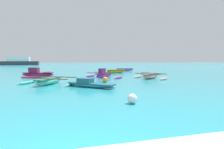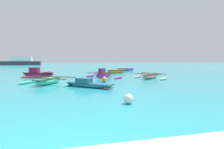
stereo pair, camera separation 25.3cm
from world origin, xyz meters
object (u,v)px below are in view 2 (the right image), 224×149
(moored_boat_1, at_px, (38,74))
(moored_boat_3, at_px, (116,71))
(moored_boat_2, at_px, (49,81))
(moored_boat_4, at_px, (89,84))
(moored_boat_6, at_px, (150,76))
(moored_boat_0, at_px, (126,70))
(mooring_buoy_0, at_px, (129,99))
(mooring_buoy_1, at_px, (104,80))
(moored_boat_5, at_px, (104,75))
(distant_ferry, at_px, (21,62))

(moored_boat_1, xyz_separation_m, moored_boat_3, (9.84, 3.28, -0.07))
(moored_boat_2, xyz_separation_m, moored_boat_4, (2.82, -2.04, -0.05))
(moored_boat_4, bearing_deg, moored_boat_3, 108.35)
(moored_boat_2, relative_size, moored_boat_6, 1.34)
(moored_boat_0, distance_m, moored_boat_1, 14.36)
(mooring_buoy_0, height_order, mooring_buoy_1, mooring_buoy_1)
(moored_boat_4, height_order, mooring_buoy_1, moored_boat_4)
(moored_boat_4, relative_size, mooring_buoy_0, 7.88)
(moored_boat_0, bearing_deg, moored_boat_5, -108.50)
(moored_boat_5, xyz_separation_m, moored_boat_6, (4.28, -1.99, -0.06))
(moored_boat_0, relative_size, moored_boat_1, 0.80)
(moored_boat_2, height_order, moored_boat_5, moored_boat_5)
(moored_boat_1, height_order, moored_boat_3, moored_boat_1)
(moored_boat_3, distance_m, mooring_buoy_1, 10.47)
(moored_boat_1, bearing_deg, distant_ferry, 120.38)
(mooring_buoy_0, relative_size, distant_ferry, 0.03)
(moored_boat_4, height_order, mooring_buoy_0, moored_boat_4)
(moored_boat_0, xyz_separation_m, moored_boat_2, (-10.46, -14.00, 0.01))
(moored_boat_2, height_order, distant_ferry, distant_ferry)
(moored_boat_2, height_order, moored_boat_4, moored_boat_4)
(moored_boat_1, relative_size, mooring_buoy_1, 8.11)
(mooring_buoy_0, xyz_separation_m, mooring_buoy_1, (0.28, 7.16, 0.02))
(moored_boat_3, height_order, moored_boat_5, moored_boat_5)
(moored_boat_2, bearing_deg, moored_boat_4, -98.58)
(moored_boat_3, bearing_deg, moored_boat_2, -136.55)
(moored_boat_2, xyz_separation_m, mooring_buoy_0, (4.04, -6.93, -0.05))
(moored_boat_2, bearing_deg, moored_boat_5, -24.38)
(moored_boat_6, distance_m, mooring_buoy_0, 10.22)
(moored_boat_2, distance_m, moored_boat_3, 12.79)
(moored_boat_0, bearing_deg, mooring_buoy_0, -96.82)
(distant_ferry, bearing_deg, mooring_buoy_0, -72.03)
(mooring_buoy_0, relative_size, mooring_buoy_1, 0.93)
(moored_boat_5, relative_size, moored_boat_6, 1.11)
(moored_boat_2, height_order, moored_boat_3, moored_boat_2)
(mooring_buoy_1, bearing_deg, moored_boat_5, 80.91)
(moored_boat_2, distance_m, moored_boat_5, 6.26)
(moored_boat_5, height_order, moored_boat_6, moored_boat_5)
(moored_boat_0, relative_size, moored_boat_4, 0.89)
(moored_boat_0, relative_size, mooring_buoy_1, 6.48)
(moored_boat_2, height_order, moored_boat_6, moored_boat_2)
(moored_boat_3, distance_m, moored_boat_6, 8.29)
(moored_boat_4, bearing_deg, mooring_buoy_0, -34.98)
(moored_boat_2, relative_size, moored_boat_3, 1.59)
(moored_boat_2, xyz_separation_m, distant_ferry, (-16.50, 56.39, 0.95))
(moored_boat_4, relative_size, moored_boat_6, 0.97)
(moored_boat_0, distance_m, moored_boat_5, 11.54)
(moored_boat_1, height_order, mooring_buoy_1, moored_boat_1)
(mooring_buoy_1, bearing_deg, moored_boat_6, 18.84)
(moored_boat_2, bearing_deg, moored_boat_6, -51.08)
(moored_boat_3, xyz_separation_m, mooring_buoy_1, (-3.55, -9.84, -0.04))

